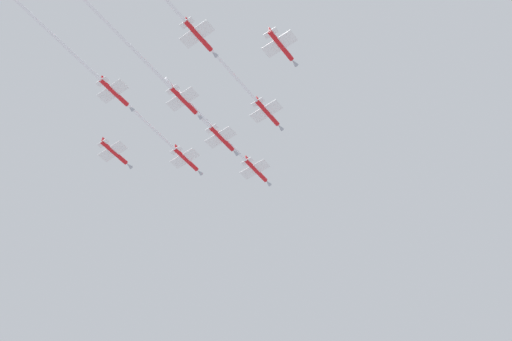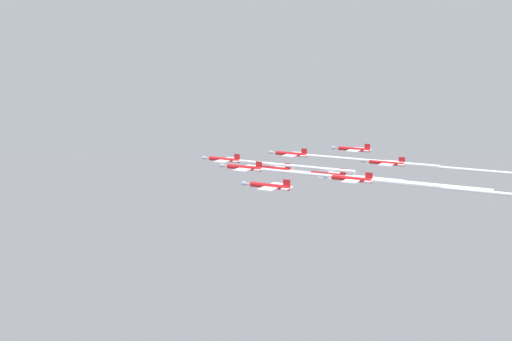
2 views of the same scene
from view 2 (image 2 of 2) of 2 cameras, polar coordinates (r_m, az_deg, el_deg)
jet_lead at (r=183.31m, az=0.16°, el=0.69°), size 46.43×9.97×2.57m
jet_port_inner at (r=162.01m, az=3.81°, el=-0.23°), size 57.15×11.35×2.57m
jet_starboard_inner at (r=189.77m, az=6.57°, el=1.15°), size 50.51×10.49×2.57m
jet_port_outer at (r=177.34m, az=4.42°, el=-0.12°), size 43.46×9.58×2.57m
jet_starboard_outer at (r=149.67m, az=1.14°, el=-1.37°), size 12.39×9.12×2.57m
jet_center_rear at (r=202.67m, az=8.50°, el=1.86°), size 12.39×9.12×2.57m
jet_port_trail at (r=171.19m, az=10.06°, el=-0.72°), size 48.93×10.29×2.57m
jet_starboard_trail at (r=153.12m, az=13.59°, el=-1.24°), size 55.42×11.12×2.57m
jet_tail_end at (r=182.11m, az=14.50°, el=0.38°), size 45.19×9.81×2.57m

